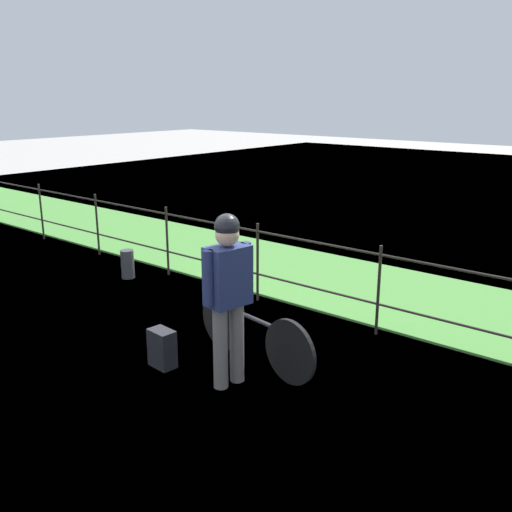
% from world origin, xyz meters
% --- Properties ---
extents(ground_plane, '(60.00, 60.00, 0.00)m').
position_xyz_m(ground_plane, '(0.00, 0.00, 0.00)').
color(ground_plane, '#9E9993').
extents(grass_strip, '(27.00, 2.40, 0.03)m').
position_xyz_m(grass_strip, '(0.00, 3.65, 0.01)').
color(grass_strip, '#478438').
rests_on(grass_strip, ground).
extents(harbor_water, '(30.00, 30.00, 0.00)m').
position_xyz_m(harbor_water, '(0.00, 10.01, 0.00)').
color(harbor_water, slate).
rests_on(harbor_water, ground).
extents(iron_fence, '(18.04, 0.04, 1.07)m').
position_xyz_m(iron_fence, '(0.00, 2.29, 0.62)').
color(iron_fence, '#28231E').
rests_on(iron_fence, ground).
extents(bicycle_main, '(1.69, 0.33, 0.65)m').
position_xyz_m(bicycle_main, '(1.18, 0.78, 0.35)').
color(bicycle_main, black).
rests_on(bicycle_main, ground).
extents(wooden_crate, '(0.43, 0.30, 0.25)m').
position_xyz_m(wooden_crate, '(0.80, 0.84, 0.78)').
color(wooden_crate, olive).
rests_on(wooden_crate, bicycle_main).
extents(terrier_dog, '(0.32, 0.18, 0.18)m').
position_xyz_m(terrier_dog, '(0.82, 0.84, 0.98)').
color(terrier_dog, tan).
rests_on(terrier_dog, wooden_crate).
extents(cyclist_person, '(0.32, 0.53, 1.68)m').
position_xyz_m(cyclist_person, '(1.28, 0.31, 1.00)').
color(cyclist_person, slate).
rests_on(cyclist_person, ground).
extents(backpack_on_paving, '(0.29, 0.20, 0.40)m').
position_xyz_m(backpack_on_paving, '(0.50, 0.15, 0.20)').
color(backpack_on_paving, black).
rests_on(backpack_on_paving, ground).
extents(mooring_bollard, '(0.20, 0.20, 0.44)m').
position_xyz_m(mooring_bollard, '(-2.16, 1.79, 0.22)').
color(mooring_bollard, '#38383D').
rests_on(mooring_bollard, ground).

